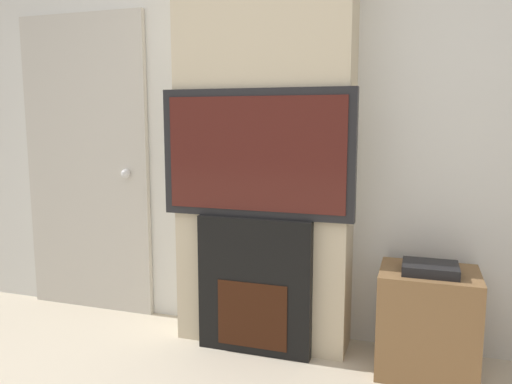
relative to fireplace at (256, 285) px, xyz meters
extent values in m
cube|color=silver|center=(0.00, 0.33, 0.97)|extent=(6.00, 0.06, 2.70)
cube|color=beige|center=(0.00, 0.15, 0.97)|extent=(0.99, 0.30, 2.70)
cube|color=black|center=(0.00, 0.00, 0.00)|extent=(0.65, 0.14, 0.77)
cube|color=#33160A|center=(0.00, -0.07, -0.15)|extent=(0.40, 0.01, 0.37)
cube|color=black|center=(0.00, 0.00, 0.74)|extent=(1.07, 0.06, 0.70)
cube|color=#471914|center=(0.00, -0.03, 0.74)|extent=(0.99, 0.01, 0.61)
cube|color=brown|center=(0.92, 0.04, -0.11)|extent=(0.49, 0.40, 0.54)
cube|color=black|center=(0.92, 0.00, 0.18)|extent=(0.27, 0.22, 0.05)
cube|color=#BCB7AD|center=(-1.30, 0.28, 0.61)|extent=(0.94, 0.04, 1.99)
sphere|color=silver|center=(-0.97, 0.24, 0.57)|extent=(0.06, 0.06, 0.06)
camera|label=1|loc=(0.84, -2.56, 0.92)|focal=35.00mm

